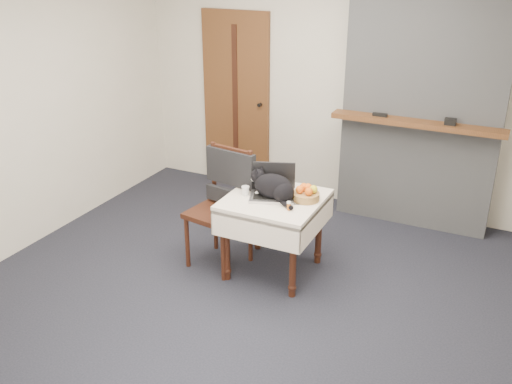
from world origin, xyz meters
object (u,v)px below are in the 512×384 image
Objects in this scene: pill_bottle at (289,206)px; chair at (225,191)px; laptop at (273,188)px; cat at (274,187)px; fruit_basket at (306,194)px; side_table at (274,210)px; cream_jar at (246,191)px; door at (236,101)px.

pill_bottle is 0.07× the size of chair.
laptop reaches higher than pill_bottle.
pill_bottle is at bearing -24.01° from cat.
chair is at bearing 164.04° from laptop.
cat reaches higher than fruit_basket.
chair reaches higher than pill_bottle.
cream_jar is (-0.25, -0.05, 0.15)m from side_table.
fruit_basket is at bearing 14.23° from cream_jar.
chair is (-0.47, 0.01, 0.09)m from side_table.
laptop is (1.20, -1.65, -0.23)m from door.
side_table is 0.31m from fruit_basket.
side_table is 0.19m from laptop.
chair is (-0.67, 0.17, -0.06)m from pill_bottle.
chair is (-0.43, -0.03, -0.10)m from laptop.
side_table is 0.29m from cream_jar.
door reaches higher than laptop.
chair is (-0.72, -0.07, -0.08)m from fruit_basket.
laptop is at bearing 13.29° from chair.
chair is at bearing -174.46° from fruit_basket.
cream_jar is 0.46m from pill_bottle.
chair is at bearing -169.63° from cat.
door is 2.56× the size of side_table.
pill_bottle is (0.45, -0.12, -0.00)m from cream_jar.
cat reaches higher than pill_bottle.
door reaches higher than chair.
pill_bottle is at bearing -40.05° from side_table.
cream_jar reaches higher than side_table.
chair reaches higher than fruit_basket.
door is at bearing 126.31° from side_table.
chair reaches higher than cat.
fruit_basket is (1.49, -1.61, -0.25)m from door.
cream_jar is at bearing -177.25° from laptop.
fruit_basket reaches higher than side_table.
door is at bearing 119.78° from cream_jar.
fruit_basket is at bearing 35.07° from cat.
laptop is at bearing -172.75° from fruit_basket.
chair is at bearing 179.13° from side_table.
cream_jar is at bearing 165.11° from pill_bottle.
fruit_basket is 0.21× the size of chair.
door is 4.19× the size of cat.
cat is 0.50m from chair.
fruit_basket is at bearing -47.21° from door.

